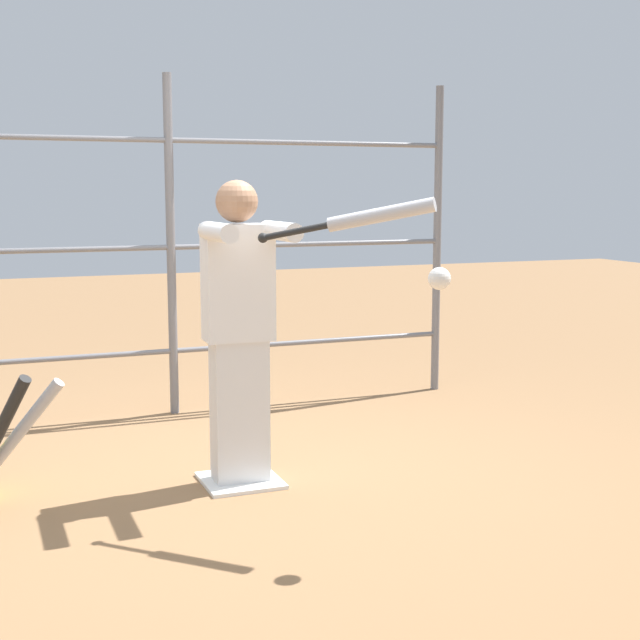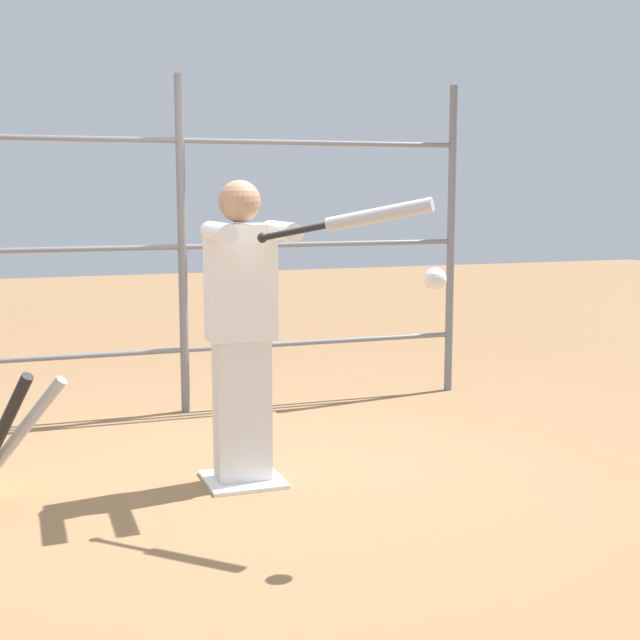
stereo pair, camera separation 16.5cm
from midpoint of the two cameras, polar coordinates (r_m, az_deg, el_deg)
name	(u,v)px [view 1 (the left image)]	position (r m, az deg, el deg)	size (l,w,h in m)	color
ground_plane	(241,482)	(4.81, -6.10, -10.29)	(24.00, 24.00, 0.00)	olive
home_plate	(241,480)	(4.81, -6.11, -10.18)	(0.40, 0.40, 0.02)	white
fence_backstop	(171,247)	(6.13, -10.29, 4.60)	(4.14, 0.06, 2.30)	slate
batter	(239,323)	(4.59, -6.21, -0.19)	(0.41, 0.54, 1.58)	silver
baseball_bat_swinging	(366,218)	(4.00, 1.75, 6.55)	(0.68, 0.55, 0.21)	black
softball_in_flight	(439,279)	(3.76, 6.41, 2.65)	(0.10, 0.10, 0.10)	white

